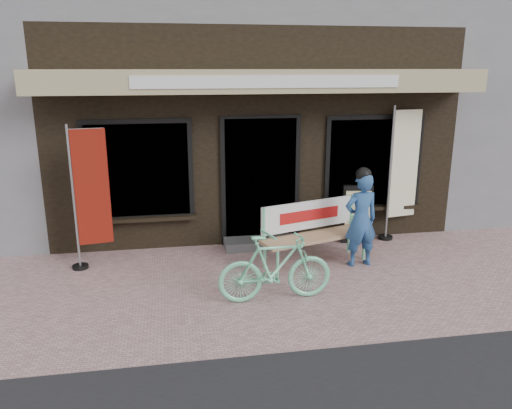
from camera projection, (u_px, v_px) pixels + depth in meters
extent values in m
plane|color=tan|center=(286.00, 291.00, 6.83)|extent=(70.00, 70.00, 0.00)
cube|color=black|center=(236.00, 121.00, 11.10)|extent=(7.00, 6.00, 3.60)
cube|color=tan|center=(265.00, 81.00, 7.67)|extent=(7.00, 0.80, 0.35)
cube|color=white|center=(270.00, 82.00, 7.28)|extent=(4.00, 0.02, 0.18)
cube|color=black|center=(260.00, 181.00, 8.42)|extent=(1.20, 0.06, 2.10)
cube|color=black|center=(261.00, 181.00, 8.41)|extent=(1.35, 0.04, 2.20)
cube|color=black|center=(138.00, 171.00, 8.02)|extent=(1.60, 0.06, 1.50)
cube|color=black|center=(373.00, 163.00, 8.68)|extent=(1.60, 0.06, 1.50)
cube|color=black|center=(138.00, 171.00, 8.01)|extent=(1.75, 0.04, 1.65)
cube|color=black|center=(374.00, 163.00, 8.67)|extent=(1.75, 0.04, 1.65)
cube|color=black|center=(141.00, 219.00, 8.18)|extent=(1.80, 0.18, 0.06)
cube|color=black|center=(372.00, 208.00, 8.84)|extent=(1.80, 0.18, 0.06)
cube|color=#59595B|center=(263.00, 243.00, 8.47)|extent=(1.30, 0.45, 0.15)
cylinder|color=#6FD9A6|center=(278.00, 264.00, 7.20)|extent=(0.05, 0.05, 0.41)
cylinder|color=#6FD9A6|center=(265.00, 256.00, 7.54)|extent=(0.05, 0.05, 0.41)
cylinder|color=#6FD9A6|center=(364.00, 247.00, 7.89)|extent=(0.05, 0.05, 0.41)
cylinder|color=#6FD9A6|center=(349.00, 240.00, 8.23)|extent=(0.05, 0.05, 0.41)
cube|color=tan|center=(316.00, 237.00, 7.65)|extent=(1.82, 0.95, 0.05)
cylinder|color=#6FD9A6|center=(264.00, 225.00, 7.40)|extent=(0.05, 0.05, 0.54)
cylinder|color=#6FD9A6|center=(351.00, 212.00, 8.11)|extent=(0.05, 0.05, 0.54)
cube|color=white|center=(309.00, 215.00, 7.76)|extent=(1.61, 0.54, 0.44)
cube|color=#B21414|center=(310.00, 215.00, 7.74)|extent=(1.02, 0.33, 0.18)
cylinder|color=#6FD9A6|center=(268.00, 235.00, 7.24)|extent=(0.17, 0.42, 0.04)
cylinder|color=#6FD9A6|center=(360.00, 219.00, 7.98)|extent=(0.17, 0.42, 0.04)
imported|color=#28508B|center=(361.00, 220.00, 7.54)|extent=(0.56, 0.40, 1.45)
sphere|color=black|center=(363.00, 175.00, 7.36)|extent=(0.25, 0.25, 0.23)
imported|color=#6FD9A6|center=(275.00, 268.00, 6.45)|extent=(1.51, 0.45, 0.90)
cylinder|color=gray|center=(74.00, 199.00, 7.31)|extent=(0.04, 0.04, 2.18)
cylinder|color=gray|center=(85.00, 129.00, 7.12)|extent=(0.49, 0.11, 0.02)
cube|color=maroon|center=(92.00, 188.00, 7.35)|extent=(0.49, 0.12, 1.74)
cylinder|color=black|center=(81.00, 267.00, 7.59)|extent=(0.28, 0.28, 0.05)
cylinder|color=gray|center=(390.00, 174.00, 8.59)|extent=(0.04, 0.04, 2.34)
cylinder|color=gray|center=(408.00, 110.00, 8.38)|extent=(0.53, 0.12, 0.03)
cube|color=#F1EDC5|center=(405.00, 164.00, 8.64)|extent=(0.53, 0.12, 1.87)
cylinder|color=black|center=(385.00, 237.00, 8.89)|extent=(0.30, 0.30, 0.05)
cube|color=black|center=(357.00, 214.00, 8.59)|extent=(0.52, 0.16, 1.02)
cube|color=beige|center=(358.00, 209.00, 8.50)|extent=(0.43, 0.08, 0.62)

